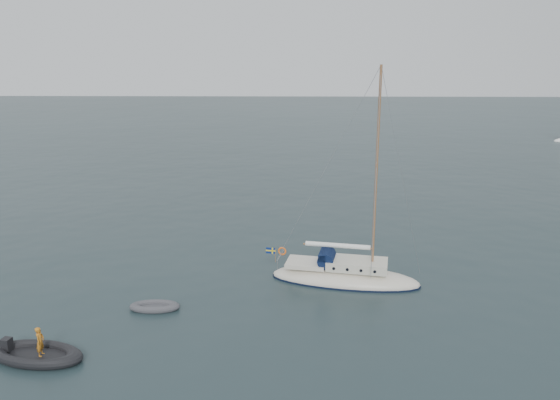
{
  "coord_description": "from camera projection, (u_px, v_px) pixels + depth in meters",
  "views": [
    {
      "loc": [
        0.36,
        -24.78,
        11.78
      ],
      "look_at": [
        -0.29,
        0.0,
        5.31
      ],
      "focal_mm": 35.0,
      "sensor_mm": 36.0,
      "label": 1
    }
  ],
  "objects": [
    {
      "name": "ground",
      "position": [
        286.0,
        304.0,
        26.95
      ],
      "size": [
        300.0,
        300.0,
        0.0
      ],
      "primitive_type": "plane",
      "color": "black",
      "rests_on": "ground"
    },
    {
      "name": "sailboat",
      "position": [
        345.0,
        266.0,
        29.41
      ],
      "size": [
        8.43,
        2.53,
        12.01
      ],
      "rotation": [
        0.0,
        0.0,
        -0.19
      ],
      "color": "#EFE3D0",
      "rests_on": "ground"
    },
    {
      "name": "dinghy",
      "position": [
        155.0,
        307.0,
        26.31
      ],
      "size": [
        2.43,
        1.1,
        0.35
      ],
      "rotation": [
        0.0,
        0.0,
        0.04
      ],
      "color": "#515257",
      "rests_on": "ground"
    },
    {
      "name": "rib",
      "position": [
        37.0,
        354.0,
        21.97
      ],
      "size": [
        3.97,
        1.81,
        1.44
      ],
      "rotation": [
        0.0,
        0.0,
        -0.17
      ],
      "color": "black",
      "rests_on": "ground"
    }
  ]
}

